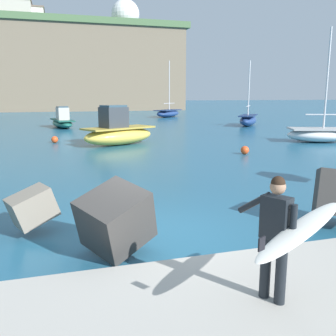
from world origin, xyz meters
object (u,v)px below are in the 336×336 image
Objects in this scene: boat_near_right at (118,132)px; station_building_east at (15,13)px; boat_mid_right at (318,134)px; radar_dome at (125,17)px; boat_far_centre at (62,121)px; mooring_buoy_middle at (55,140)px; mooring_buoy_inner at (245,150)px; station_building_annex at (26,17)px; boat_mid_left at (248,120)px; surfer_with_board at (284,231)px; boat_far_right at (168,113)px; station_building_central at (22,20)px.

station_building_east is at bearing 99.51° from boat_near_right.
radar_dome is (1.72, 78.77, 22.16)m from boat_mid_right.
mooring_buoy_middle is (-0.70, -11.95, -0.40)m from boat_far_centre.
mooring_buoy_inner is 75.25m from station_building_annex.
boat_mid_left is at bearing -66.71° from station_building_annex.
boat_mid_right is at bearing 24.90° from mooring_buoy_inner.
surfer_with_board is at bearing -83.20° from station_building_east.
boat_mid_left is at bearing -78.46° from boat_far_right.
station_building_central is at bearing 117.24° from boat_far_right.
boat_mid_right is 1.09× the size of station_building_central.
boat_far_right reaches higher than boat_mid_left.
boat_far_right is (-3.44, 16.86, -0.03)m from boat_mid_left.
station_building_central is at bearing 101.77° from mooring_buoy_inner.
station_building_central reaches higher than station_building_annex.
boat_far_centre is 58.66m from station_building_central.
boat_mid_left is at bearing 36.15° from boat_near_right.
surfer_with_board is at bearing -129.48° from boat_mid_right.
boat_mid_left is 69.12m from radar_dome.
radar_dome is (8.87, 82.09, 22.47)m from mooring_buoy_inner.
boat_far_right is at bearing 101.54° from boat_mid_left.
boat_far_right is at bearing -62.03° from station_building_annex.
boat_near_right is at bearing 169.66° from boat_mid_right.
boat_far_right is 17.58× the size of mooring_buoy_middle.
station_building_central is at bearing -163.69° from radar_dome.
boat_mid_right is at bearing -10.34° from boat_near_right.
radar_dome reaches higher than boat_mid_right.
boat_far_right is (-1.41, 30.14, 0.04)m from boat_mid_right.
station_building_central reaches higher than boat_far_centre.
mooring_buoy_middle is (-3.82, 2.11, -0.56)m from boat_near_right.
surfer_with_board is 90.52m from station_building_central.
mooring_buoy_middle is at bearing 151.05° from boat_near_right.
boat_mid_left is at bearing -63.93° from station_building_east.
station_building_central reaches higher than surfer_with_board.
boat_near_right is 0.69× the size of station_building_annex.
station_building_central is (-15.61, 74.92, 19.08)m from mooring_buoy_inner.
boat_near_right is 13.13m from boat_mid_right.
station_building_annex is (-7.84, 84.69, 17.94)m from surfer_with_board.
boat_mid_right is 0.94× the size of boat_far_right.
station_building_east reaches higher than surfer_with_board.
boat_mid_left is 14.45× the size of mooring_buoy_middle.
station_building_annex reaches higher than mooring_buoy_middle.
boat_near_right is at bearing -80.49° from station_building_east.
station_building_central is (-9.85, 69.25, 18.52)m from boat_near_right.
radar_dome reaches higher than boat_near_right.
boat_far_right reaches higher than surfer_with_board.
mooring_buoy_inner is at bearing -78.60° from station_building_annex.
mooring_buoy_inner is (6.55, 13.31, -1.06)m from surfer_with_board.
mooring_buoy_inner is (8.88, -19.73, -0.40)m from boat_far_centre.
station_building_east reaches higher than boat_mid_right.
station_building_east is (-23.48, 65.43, 19.03)m from boat_mid_right.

